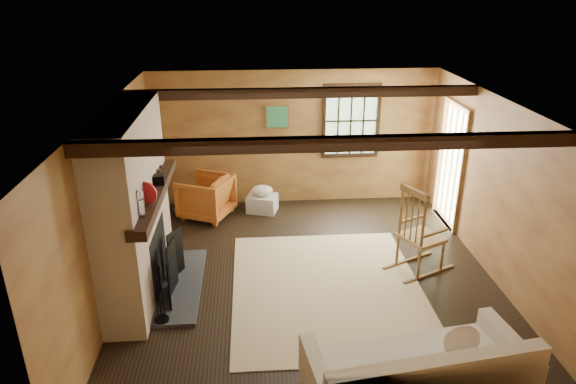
{
  "coord_description": "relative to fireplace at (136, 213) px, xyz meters",
  "views": [
    {
      "loc": [
        -0.75,
        -5.95,
        3.83
      ],
      "look_at": [
        -0.28,
        0.4,
        1.16
      ],
      "focal_mm": 32.0,
      "sensor_mm": 36.0,
      "label": 1
    }
  ],
  "objects": [
    {
      "name": "ground",
      "position": [
        2.23,
        0.0,
        -1.1
      ],
      "size": [
        5.5,
        5.5,
        0.0
      ],
      "primitive_type": "plane",
      "color": "black",
      "rests_on": "ground"
    },
    {
      "name": "room_envelope",
      "position": [
        2.45,
        0.26,
        0.53
      ],
      "size": [
        5.02,
        5.52,
        2.44
      ],
      "color": "#AD7E3D",
      "rests_on": "ground"
    },
    {
      "name": "fireplace",
      "position": [
        0.0,
        0.0,
        0.0
      ],
      "size": [
        1.02,
        2.3,
        2.4
      ],
      "color": "brown",
      "rests_on": "ground"
    },
    {
      "name": "rug",
      "position": [
        2.43,
        -0.2,
        -1.1
      ],
      "size": [
        2.5,
        3.0,
        0.01
      ],
      "primitive_type": "cube",
      "color": "beige",
      "rests_on": "ground"
    },
    {
      "name": "rocking_chair",
      "position": [
        3.75,
        0.2,
        -0.57
      ],
      "size": [
        1.04,
        0.83,
        1.28
      ],
      "rotation": [
        0.0,
        0.0,
        2.02
      ],
      "color": "tan",
      "rests_on": "ground"
    },
    {
      "name": "sofa",
      "position": [
        2.99,
        -2.27,
        -0.8
      ],
      "size": [
        2.19,
        1.2,
        0.84
      ],
      "rotation": [
        0.0,
        0.0,
        0.14
      ],
      "color": "white",
      "rests_on": "ground"
    },
    {
      "name": "firewood_pile",
      "position": [
        0.43,
        2.41,
        -0.97
      ],
      "size": [
        0.75,
        0.14,
        0.27
      ],
      "color": "brown",
      "rests_on": "ground"
    },
    {
      "name": "laundry_basket",
      "position": [
        1.63,
        2.32,
        -0.95
      ],
      "size": [
        0.59,
        0.51,
        0.3
      ],
      "primitive_type": "cube",
      "rotation": [
        0.0,
        0.0,
        -0.29
      ],
      "color": "silver",
      "rests_on": "ground"
    },
    {
      "name": "basket_pillow",
      "position": [
        1.63,
        2.32,
        -0.71
      ],
      "size": [
        0.41,
        0.34,
        0.19
      ],
      "primitive_type": "ellipsoid",
      "rotation": [
        0.0,
        0.0,
        0.13
      ],
      "color": "white",
      "rests_on": "laundry_basket"
    },
    {
      "name": "armchair",
      "position": [
        0.67,
        2.18,
        -0.74
      ],
      "size": [
        1.05,
        1.04,
        0.73
      ],
      "primitive_type": "imported",
      "rotation": [
        0.0,
        0.0,
        -2.0
      ],
      "color": "#BF6026",
      "rests_on": "ground"
    }
  ]
}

